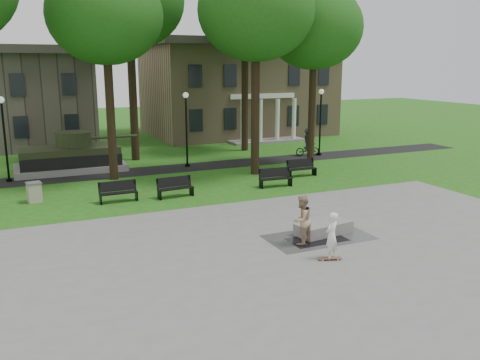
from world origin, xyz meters
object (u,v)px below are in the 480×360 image
(skateboarder, at_px, (332,236))
(friend_watching, at_px, (302,220))
(concrete_block, at_px, (323,228))
(trash_bin, at_px, (34,192))
(cyclist, at_px, (308,145))
(park_bench_0, at_px, (118,191))

(skateboarder, distance_m, friend_watching, 1.65)
(concrete_block, relative_size, skateboarder, 1.36)
(concrete_block, bearing_deg, skateboarder, -117.82)
(trash_bin, bearing_deg, cyclist, 16.31)
(park_bench_0, bearing_deg, cyclist, 25.29)
(cyclist, relative_size, trash_bin, 2.06)
(concrete_block, distance_m, trash_bin, 13.90)
(park_bench_0, bearing_deg, skateboarder, -63.58)
(skateboarder, relative_size, park_bench_0, 0.90)
(concrete_block, distance_m, skateboarder, 2.65)
(concrete_block, height_order, skateboarder, skateboarder)
(friend_watching, relative_size, park_bench_0, 1.02)
(skateboarder, relative_size, trash_bin, 1.69)
(cyclist, bearing_deg, concrete_block, 159.86)
(cyclist, distance_m, park_bench_0, 16.43)
(friend_watching, relative_size, cyclist, 0.93)
(park_bench_0, bearing_deg, concrete_block, -51.77)
(concrete_block, height_order, friend_watching, friend_watching)
(park_bench_0, height_order, trash_bin, park_bench_0)
(cyclist, relative_size, park_bench_0, 1.10)
(cyclist, bearing_deg, park_bench_0, 124.65)
(concrete_block, relative_size, friend_watching, 1.20)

